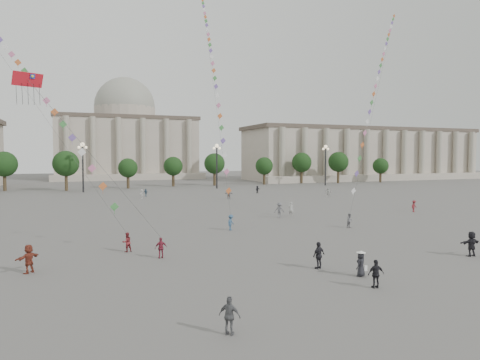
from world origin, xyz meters
name	(u,v)px	position (x,y,z in m)	size (l,w,h in m)	color
ground	(311,262)	(0.00, 0.00, 0.00)	(360.00, 360.00, 0.00)	#565350
hall_east	(364,154)	(75.00, 93.89, 8.43)	(84.00, 26.22, 17.20)	#A89F8D
hall_central	(126,138)	(0.00, 129.22, 14.23)	(48.30, 34.30, 35.50)	#A89F8D
tree_row	(148,166)	(0.00, 78.00, 5.39)	(137.12, 5.12, 8.00)	#382B1C
lamp_post_mid_west	(83,158)	(-15.00, 70.00, 7.35)	(2.00, 0.90, 10.65)	#262628
lamp_post_mid_east	(217,158)	(15.00, 70.00, 7.35)	(2.00, 0.90, 10.65)	#262628
lamp_post_far_east	(326,158)	(45.00, 70.00, 7.35)	(2.00, 0.90, 10.65)	#262628
person_crowd_0	(146,193)	(-3.89, 55.60, 0.76)	(0.89, 0.37, 1.51)	#2F4C6A
person_crowd_3	(471,244)	(12.62, -2.83, 0.97)	(1.81, 0.58, 1.95)	black
person_crowd_4	(142,194)	(-5.11, 51.98, 0.84)	(1.56, 0.50, 1.68)	white
person_crowd_6	(279,210)	(7.73, 21.12, 0.96)	(1.25, 0.72, 1.93)	#5A5A5E
person_crowd_7	(328,192)	(28.77, 43.07, 0.84)	(1.56, 0.50, 1.68)	silver
person_crowd_8	(414,206)	(27.70, 19.48, 0.82)	(1.06, 0.61, 1.63)	maroon
person_crowd_9	(257,189)	(19.04, 54.75, 0.78)	(1.45, 0.46, 1.56)	black
person_crowd_12	(229,194)	(9.57, 45.72, 0.87)	(1.62, 0.52, 1.75)	slate
person_crowd_13	(291,209)	(9.90, 22.13, 0.92)	(0.67, 0.44, 1.83)	#AFAFAB
tourist_0	(161,248)	(-10.09, 5.08, 0.80)	(0.94, 0.39, 1.60)	maroon
tourist_1	(376,274)	(0.45, -6.80, 0.85)	(0.99, 0.41, 1.69)	black
tourist_2	(29,259)	(-19.09, 4.06, 0.96)	(1.79, 0.57, 1.93)	brown
tourist_3	(230,316)	(-9.83, -10.00, 0.85)	(1.00, 0.42, 1.71)	#5C5D60
tourist_4	(319,255)	(-0.42, -1.83, 0.94)	(1.10, 0.46, 1.88)	#232228
kite_flyer_0	(127,242)	(-12.30, 8.24, 0.79)	(0.77, 0.60, 1.59)	maroon
kite_flyer_1	(231,222)	(-1.01, 14.77, 0.83)	(1.07, 0.61, 1.65)	#355577
kite_flyer_2	(350,221)	(11.58, 11.60, 0.79)	(0.77, 0.60, 1.58)	slate
hat_person	(361,263)	(1.14, -4.44, 0.85)	(0.93, 0.81, 1.69)	black
dragon_kite	(29,90)	(-19.27, 9.22, 12.84)	(5.75, 2.80, 15.73)	red
kite_train_west	(6,52)	(-23.67, 30.84, 20.19)	(21.92, 42.33, 59.39)	#3F3F3F
kite_train_mid	(210,52)	(5.10, 42.16, 25.09)	(12.15, 51.38, 69.03)	#3F3F3F
kite_train_east	(380,72)	(29.31, 29.27, 21.07)	(33.49, 32.86, 59.67)	#3F3F3F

